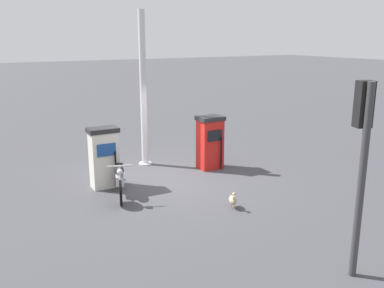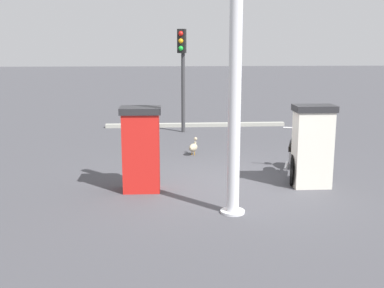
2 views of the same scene
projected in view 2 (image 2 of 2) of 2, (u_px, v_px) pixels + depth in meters
ground_plane at (225, 183)px, 9.31m from camera, size 120.00×120.00×0.00m
fuel_pump_near at (312, 146)px, 8.96m from camera, size 0.55×0.78×1.59m
fuel_pump_far at (141, 149)px, 8.72m from camera, size 0.62×0.76×1.58m
motorcycle_near_pump at (294, 154)px, 9.81m from camera, size 1.88×0.85×0.94m
wandering_duck at (193, 147)px, 11.73m from camera, size 0.42×0.32×0.43m
roadside_traffic_light at (182, 62)px, 14.50m from camera, size 0.40×0.29×3.20m
canopy_support_pole at (235, 75)px, 7.22m from camera, size 0.40×0.40×4.61m
road_edge_kerb at (196, 125)px, 16.01m from camera, size 0.27×6.10×0.12m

